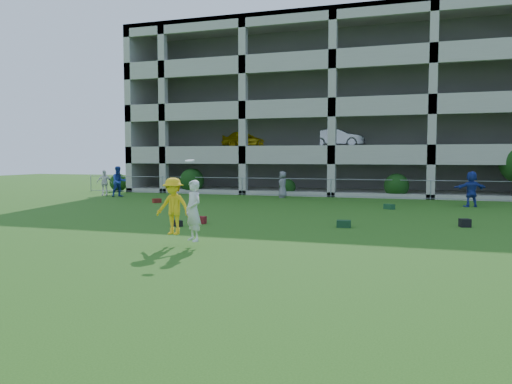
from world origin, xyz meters
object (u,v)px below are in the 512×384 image
(crate_d, at_px, (465,223))
(frisbee_contest, at_px, (179,207))
(bystander_b, at_px, (104,183))
(bystander_a, at_px, (119,182))
(bystander_c, at_px, (283,185))
(bystander_d, at_px, (471,189))
(parking_garage, at_px, (349,113))

(crate_d, relative_size, frisbee_contest, 0.15)
(bystander_b, xyz_separation_m, frisbee_contest, (13.29, -15.48, 0.26))
(bystander_a, relative_size, frisbee_contest, 0.85)
(bystander_c, bearing_deg, bystander_a, -100.64)
(bystander_d, height_order, parking_garage, parking_garage)
(bystander_b, relative_size, parking_garage, 0.06)
(bystander_a, bearing_deg, bystander_c, -37.62)
(bystander_a, relative_size, bystander_c, 1.18)
(bystander_b, distance_m, frisbee_contest, 20.41)
(bystander_d, bearing_deg, bystander_a, -23.75)
(bystander_c, relative_size, parking_garage, 0.06)
(parking_garage, bearing_deg, bystander_a, -136.07)
(bystander_c, relative_size, frisbee_contest, 0.72)
(frisbee_contest, bearing_deg, bystander_d, 58.36)
(bystander_d, xyz_separation_m, parking_garage, (-7.89, 12.63, 5.10))
(frisbee_contest, bearing_deg, crate_d, 39.34)
(bystander_d, height_order, frisbee_contest, frisbee_contest)
(crate_d, bearing_deg, bystander_c, 132.36)
(bystander_a, bearing_deg, crate_d, -73.38)
(crate_d, bearing_deg, bystander_b, 157.74)
(bystander_a, bearing_deg, bystander_b, 107.75)
(bystander_c, bearing_deg, bystander_b, -105.05)
(bystander_b, distance_m, parking_garage, 19.53)
(bystander_c, distance_m, parking_garage, 11.69)
(frisbee_contest, xyz_separation_m, parking_garage, (1.24, 27.45, 4.91))
(frisbee_contest, relative_size, parking_garage, 0.08)
(bystander_b, relative_size, crate_d, 4.83)
(bystander_a, bearing_deg, frisbee_contest, -102.68)
(bystander_b, distance_m, bystander_d, 22.43)
(bystander_c, xyz_separation_m, crate_d, (9.71, -10.65, -0.68))
(bystander_a, relative_size, bystander_b, 1.16)
(bystander_d, distance_m, crate_d, 8.22)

